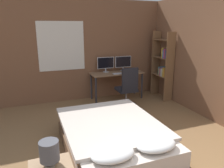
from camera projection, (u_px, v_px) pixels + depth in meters
wall_back at (92, 51)px, 6.01m from camera, size 12.00×0.08×2.70m
wall_side_right at (224, 60)px, 4.38m from camera, size 0.06×12.00×2.70m
bed at (113, 139)px, 3.52m from camera, size 1.49×2.10×0.60m
bedside_lamp at (49, 151)px, 2.43m from camera, size 0.22×0.22×0.30m
desk at (117, 76)px, 6.09m from camera, size 1.46×0.55×0.76m
monitor_left at (106, 64)px, 6.07m from camera, size 0.49×0.16×0.42m
monitor_right at (123, 62)px, 6.25m from camera, size 0.49×0.16×0.42m
keyboard at (119, 73)px, 5.91m from camera, size 0.35×0.13×0.02m
computer_mouse at (128, 72)px, 5.99m from camera, size 0.07×0.05×0.04m
office_chair at (127, 91)px, 5.52m from camera, size 0.52×0.52×1.04m
bookshelf at (164, 63)px, 6.03m from camera, size 0.27×0.71×1.87m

